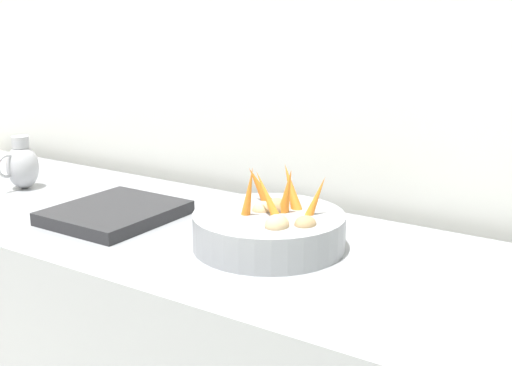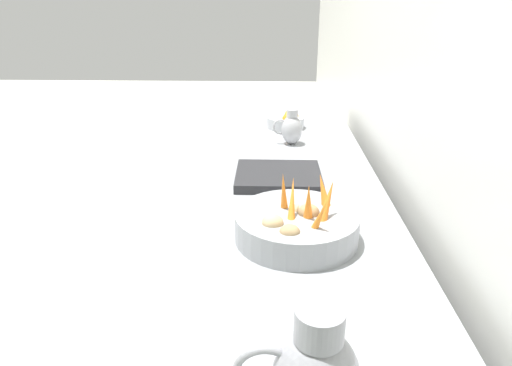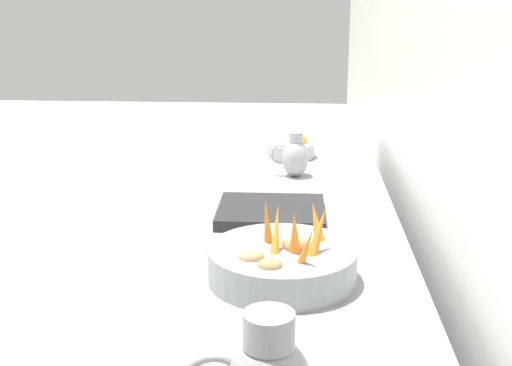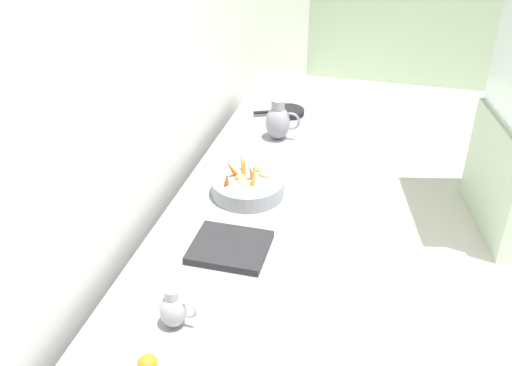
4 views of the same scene
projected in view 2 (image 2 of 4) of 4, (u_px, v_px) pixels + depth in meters
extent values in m
cube|color=gray|center=(289.00, 322.00, 1.78)|extent=(0.73, 2.98, 0.93)
cylinder|color=gray|center=(296.00, 226.00, 1.41)|extent=(0.38, 0.38, 0.09)
torus|color=gray|center=(296.00, 237.00, 1.43)|extent=(0.22, 0.22, 0.01)
cone|color=orange|center=(323.00, 192.00, 1.46)|extent=(0.07, 0.09, 0.12)
cone|color=orange|center=(292.00, 201.00, 1.37)|extent=(0.04, 0.10, 0.14)
cone|color=orange|center=(308.00, 205.00, 1.35)|extent=(0.04, 0.07, 0.14)
cone|color=orange|center=(320.00, 217.00, 1.29)|extent=(0.07, 0.07, 0.12)
cone|color=orange|center=(284.00, 195.00, 1.41)|extent=(0.05, 0.07, 0.16)
cone|color=orange|center=(327.00, 203.00, 1.37)|extent=(0.08, 0.10, 0.14)
ellipsoid|color=tan|center=(273.00, 223.00, 1.33)|extent=(0.06, 0.05, 0.05)
ellipsoid|color=tan|center=(302.00, 209.00, 1.42)|extent=(0.06, 0.05, 0.04)
ellipsoid|color=#9E7F56|center=(309.00, 212.00, 1.39)|extent=(0.07, 0.06, 0.05)
ellipsoid|color=#9E7F56|center=(290.00, 232.00, 1.29)|extent=(0.06, 0.05, 0.04)
cylinder|color=#ADAFB5|center=(285.00, 122.00, 2.60)|extent=(0.20, 0.20, 0.06)
sphere|color=orange|center=(291.00, 116.00, 2.61)|extent=(0.08, 0.08, 0.08)
sphere|color=orange|center=(289.00, 120.00, 2.54)|extent=(0.07, 0.07, 0.07)
cylinder|color=gray|center=(319.00, 325.00, 0.72)|extent=(0.08, 0.08, 0.06)
ellipsoid|color=#A3A3A8|center=(292.00, 130.00, 2.30)|extent=(0.10, 0.10, 0.15)
cylinder|color=#A3A3A8|center=(292.00, 113.00, 2.27)|extent=(0.06, 0.06, 0.04)
torus|color=#A3A3A8|center=(280.00, 127.00, 2.30)|extent=(0.08, 0.01, 0.08)
cube|color=#232326|center=(278.00, 176.00, 1.87)|extent=(0.34, 0.30, 0.04)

